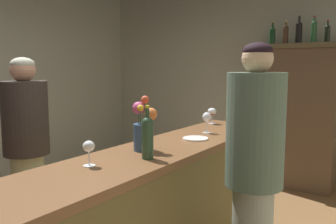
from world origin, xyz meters
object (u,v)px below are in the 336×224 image
wine_glass_front (207,118)px  wine_glass_spare (234,115)px  display_bottle_midright (314,31)px  patron_in_navy (27,144)px  display_bottle_midleft (286,34)px  flower_arrangement (144,129)px  wine_glass_rear (212,112)px  display_bottle_right (327,33)px  display_bottle_center (299,32)px  display_cabinet (295,114)px  wine_bottle_malbec (148,135)px  wine_glass_mid (89,148)px  display_bottle_left (272,35)px  bartender (254,173)px  cheese_plate (195,139)px

wine_glass_front → wine_glass_spare: wine_glass_front is taller
display_bottle_midright → patron_in_navy: size_ratio=0.20×
display_bottle_midleft → flower_arrangement: bearing=-90.7°
wine_glass_rear → flower_arrangement: bearing=-83.8°
display_bottle_midleft → display_bottle_right: 0.49m
display_bottle_center → display_bottle_right: display_bottle_center is taller
flower_arrangement → patron_in_navy: patron_in_navy is taller
display_cabinet → wine_bottle_malbec: (-0.05, -3.04, 0.20)m
wine_bottle_malbec → display_bottle_midright: bearing=85.7°
wine_bottle_malbec → wine_glass_rear: (-0.28, 1.35, -0.03)m
display_bottle_right → patron_in_navy: size_ratio=0.17×
wine_glass_mid → display_bottle_left: (-0.11, 3.34, 0.84)m
wine_glass_rear → display_bottle_center: size_ratio=0.44×
wine_bottle_malbec → display_bottle_left: size_ratio=1.07×
display_bottle_left → display_bottle_right: display_bottle_left is taller
display_cabinet → flower_arrangement: (-0.19, -2.89, 0.21)m
display_bottle_midright → display_bottle_center: bearing=-180.0°
bartender → wine_bottle_malbec: bearing=42.7°
display_bottle_left → bartender: bearing=-73.4°
display_bottle_midleft → patron_in_navy: (-1.32, -2.86, -1.07)m
flower_arrangement → display_bottle_right: (0.53, 2.89, 0.79)m
cheese_plate → patron_in_navy: size_ratio=0.12×
display_bottle_midleft → display_bottle_left: bearing=180.0°
display_cabinet → wine_glass_mid: bearing=-93.7°
wine_glass_spare → display_bottle_right: bearing=77.7°
wine_glass_spare → wine_bottle_malbec: bearing=-89.7°
wine_glass_spare → flower_arrangement: (-0.14, -1.11, 0.03)m
display_cabinet → bartender: 2.74m
display_bottle_midright → patron_in_navy: (-1.66, -2.86, -1.09)m
flower_arrangement → display_bottle_right: bearing=79.7°
wine_glass_mid → display_bottle_left: 3.44m
display_cabinet → display_bottle_midleft: bearing=-180.0°
wine_glass_mid → display_bottle_right: size_ratio=0.52×
wine_glass_mid → cheese_plate: wine_glass_mid is taller
wine_glass_spare → display_bottle_midleft: 1.97m
wine_glass_rear → display_bottle_right: size_ratio=0.56×
wine_bottle_malbec → cheese_plate: bearing=94.0°
display_bottle_midleft → display_bottle_right: display_bottle_midleft is taller
display_cabinet → wine_glass_front: 2.14m
patron_in_navy → display_bottle_midright: bearing=49.1°
display_bottle_midright → patron_in_navy: 3.48m
display_bottle_right → bartender: bearing=-87.0°
wine_bottle_malbec → wine_glass_spare: size_ratio=2.01×
cheese_plate → display_bottle_midleft: (-0.07, 2.40, 0.94)m
display_bottle_midleft → bartender: bearing=-76.8°
wine_glass_spare → bartender: size_ratio=0.09×
display_cabinet → display_bottle_right: bearing=-0.0°
display_cabinet → display_bottle_midright: bearing=0.0°
display_bottle_midright → bartender: size_ratio=0.19×
wine_glass_rear → display_bottle_midleft: size_ratio=0.52×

